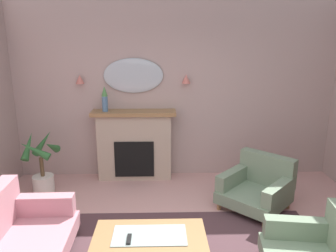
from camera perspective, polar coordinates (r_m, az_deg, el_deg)
wall_back at (r=5.45m, az=1.20°, el=6.40°), size 6.27×0.10×2.95m
fireplace at (r=5.46m, az=-5.84°, el=-3.42°), size 1.36×0.36×1.16m
mantel_vase_right at (r=5.29m, az=-10.98°, el=4.75°), size 0.10×0.10×0.41m
wall_mirror at (r=5.36m, az=-6.06°, el=8.72°), size 0.96×0.06×0.56m
wall_sconce_left at (r=5.44m, az=-15.12°, el=7.86°), size 0.14×0.14×0.14m
wall_sconce_right at (r=5.31m, az=3.19°, el=8.18°), size 0.14×0.14×0.14m
coffee_table at (r=3.38m, az=-3.21°, el=-19.32°), size 1.10×0.60×0.45m
tv_remote at (r=3.29m, az=-6.80°, el=-19.04°), size 0.04×0.16×0.02m
armchair_by_coffee_table at (r=4.78m, az=15.42°, el=-10.07°), size 1.15×1.15×0.71m
potted_plant_corner_palm at (r=5.31m, az=-21.15°, el=-6.61°), size 0.50×0.49×0.96m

